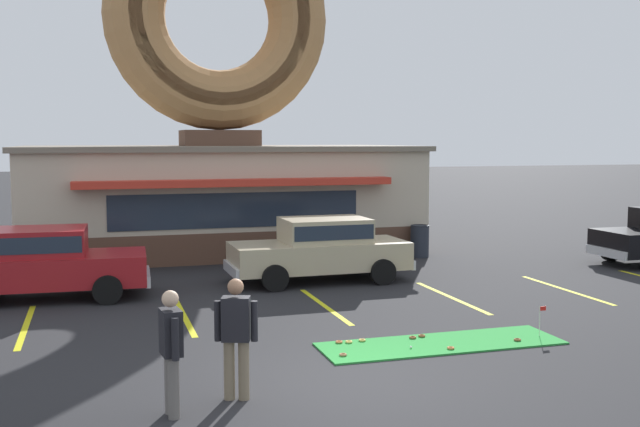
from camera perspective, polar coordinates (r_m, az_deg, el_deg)
name	(u,v)px	position (r m, az deg, el deg)	size (l,w,h in m)	color
ground_plane	(338,384)	(11.19, 1.39, -12.89)	(160.00, 160.00, 0.00)	#232326
donut_shop_building	(220,134)	(24.34, -7.66, 6.03)	(12.30, 6.75, 10.96)	brown
putting_mat	(441,344)	(13.41, 9.20, -9.75)	(4.31, 1.29, 0.03)	green
mini_donut_near_left	(349,342)	(13.23, 2.22, -9.74)	(0.13, 0.13, 0.04)	#E5C666
mini_donut_near_right	(517,340)	(13.80, 14.81, -9.28)	(0.13, 0.13, 0.04)	brown
mini_donut_mid_left	(413,337)	(13.60, 7.08, -9.35)	(0.13, 0.13, 0.04)	brown
mini_donut_mid_centre	(362,340)	(13.35, 3.23, -9.60)	(0.13, 0.13, 0.04)	#E5C666
mini_donut_mid_right	(451,348)	(13.04, 9.93, -10.06)	(0.13, 0.13, 0.04)	#D17F47
mini_donut_far_left	(422,336)	(13.73, 7.77, -9.22)	(0.13, 0.13, 0.04)	brown
mini_donut_far_centre	(339,342)	(13.22, 1.46, -9.75)	(0.13, 0.13, 0.04)	#D17F47
mini_donut_far_right	(343,355)	(12.47, 1.77, -10.70)	(0.13, 0.13, 0.04)	#A5724C
golf_ball	(411,347)	(12.98, 6.95, -10.07)	(0.04, 0.04, 0.04)	white
putting_flag_pin	(542,313)	(14.16, 16.53, -7.32)	(0.13, 0.01, 0.55)	silver
car_champagne	(321,247)	(18.78, 0.08, -2.57)	(4.58, 2.02, 1.60)	#BCAD89
car_red	(42,261)	(17.78, -20.42, -3.40)	(4.64, 2.14, 1.60)	maroon
pedestrian_blue_sweater_man	(236,333)	(10.39, -6.41, -9.02)	(0.57, 0.35, 1.68)	#7F7056
pedestrian_hooded_kid	(171,347)	(9.92, -11.27, -9.94)	(0.28, 0.59, 1.65)	slate
trash_bin	(420,241)	(22.94, 7.60, -2.06)	(0.57, 0.57, 0.97)	#232833
parking_stripe_left	(26,326)	(15.55, -21.50, -7.97)	(0.12, 3.60, 0.01)	yellow
parking_stripe_mid_left	(184,315)	(15.58, -10.35, -7.63)	(0.12, 3.60, 0.01)	yellow
parking_stripe_centre	(325,306)	(16.18, 0.35, -7.04)	(0.12, 3.60, 0.01)	yellow
parking_stripe_mid_right	(451,297)	(17.29, 9.95, -6.31)	(0.12, 3.60, 0.01)	yellow
parking_stripe_right	(565,290)	(18.81, 18.18, -5.53)	(0.12, 3.60, 0.01)	yellow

